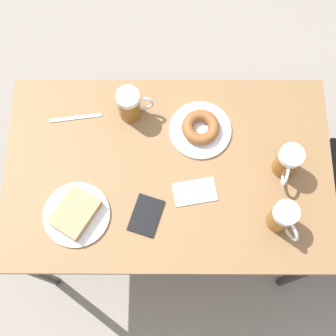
% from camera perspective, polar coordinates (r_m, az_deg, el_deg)
% --- Properties ---
extents(ground_plane, '(8.00, 8.00, 0.00)m').
position_cam_1_polar(ground_plane, '(2.23, 0.00, -5.99)').
color(ground_plane, gray).
extents(table, '(0.68, 1.09, 0.71)m').
position_cam_1_polar(table, '(1.61, 0.00, -0.95)').
color(table, olive).
rests_on(table, ground_plane).
extents(plate_with_cake, '(0.21, 0.21, 0.05)m').
position_cam_1_polar(plate_with_cake, '(1.52, -11.23, -5.47)').
color(plate_with_cake, silver).
rests_on(plate_with_cake, table).
extents(plate_with_donut, '(0.21, 0.21, 0.05)m').
position_cam_1_polar(plate_with_donut, '(1.59, 3.93, 4.84)').
color(plate_with_donut, silver).
rests_on(plate_with_donut, table).
extents(beer_mug_left, '(0.08, 0.12, 0.13)m').
position_cam_1_polar(beer_mug_left, '(1.58, -4.72, 7.74)').
color(beer_mug_left, '#8C5619').
rests_on(beer_mug_left, table).
extents(beer_mug_center, '(0.12, 0.08, 0.13)m').
position_cam_1_polar(beer_mug_center, '(1.54, 14.29, 0.70)').
color(beer_mug_center, '#8C5619').
rests_on(beer_mug_center, table).
extents(beer_mug_right, '(0.12, 0.08, 0.13)m').
position_cam_1_polar(beer_mug_right, '(1.48, 13.76, -5.90)').
color(beer_mug_right, '#8C5619').
rests_on(beer_mug_right, table).
extents(napkin_folded, '(0.10, 0.15, 0.00)m').
position_cam_1_polar(napkin_folded, '(1.53, 3.23, -2.92)').
color(napkin_folded, white).
rests_on(napkin_folded, table).
extents(fork, '(0.04, 0.18, 0.00)m').
position_cam_1_polar(fork, '(1.65, -11.24, 6.02)').
color(fork, silver).
rests_on(fork, table).
extents(passport_near_edge, '(0.15, 0.12, 0.01)m').
position_cam_1_polar(passport_near_edge, '(1.51, -2.76, -5.80)').
color(passport_near_edge, black).
rests_on(passport_near_edge, table).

